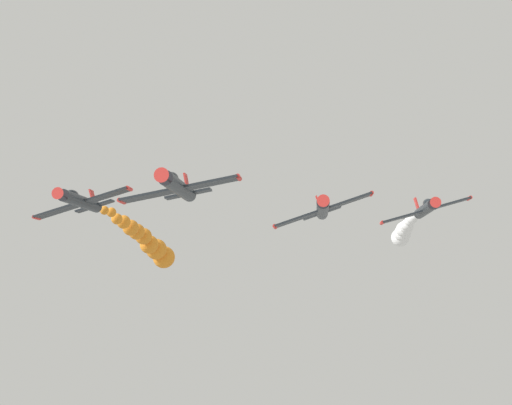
{
  "coord_description": "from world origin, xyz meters",
  "views": [
    {
      "loc": [
        -5.32,
        59.71,
        125.28
      ],
      "look_at": [
        0.0,
        0.0,
        132.76
      ],
      "focal_mm": 46.87,
      "sensor_mm": 36.0,
      "label": 1
    }
  ],
  "objects_px": {
    "airplane_lead": "(178,187)",
    "airplane_right_inner": "(80,201)",
    "airplane_left_outer": "(426,209)",
    "airplane_left_inner": "(323,208)"
  },
  "relations": [
    {
      "from": "airplane_lead",
      "to": "airplane_right_inner",
      "type": "relative_size",
      "value": 1.0
    },
    {
      "from": "airplane_lead",
      "to": "airplane_left_inner",
      "type": "xyz_separation_m",
      "value": [
        -10.97,
        -10.66,
        -0.52
      ]
    },
    {
      "from": "airplane_left_inner",
      "to": "airplane_left_outer",
      "type": "bearing_deg",
      "value": -139.76
    },
    {
      "from": "airplane_left_outer",
      "to": "airplane_left_inner",
      "type": "bearing_deg",
      "value": 40.24
    },
    {
      "from": "airplane_left_inner",
      "to": "airplane_right_inner",
      "type": "bearing_deg",
      "value": 0.04
    },
    {
      "from": "airplane_lead",
      "to": "airplane_left_inner",
      "type": "distance_m",
      "value": 15.31
    },
    {
      "from": "airplane_right_inner",
      "to": "airplane_left_outer",
      "type": "bearing_deg",
      "value": -164.78
    },
    {
      "from": "airplane_left_inner",
      "to": "airplane_left_outer",
      "type": "distance_m",
      "value": 13.9
    },
    {
      "from": "airplane_left_inner",
      "to": "airplane_lead",
      "type": "bearing_deg",
      "value": 44.18
    },
    {
      "from": "airplane_lead",
      "to": "airplane_left_outer",
      "type": "xyz_separation_m",
      "value": [
        -21.56,
        -19.62,
        0.35
      ]
    }
  ]
}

